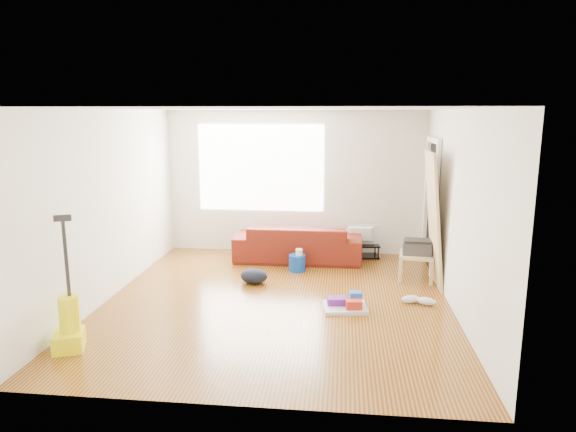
# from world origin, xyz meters

# --- Properties ---
(room) EXTENTS (4.51, 5.01, 2.51)m
(room) POSITION_xyz_m (0.07, 0.15, 1.25)
(room) COLOR #53280B
(room) RESTS_ON ground
(sofa) EXTENTS (2.12, 0.83, 0.62)m
(sofa) POSITION_xyz_m (0.11, 1.95, 0.00)
(sofa) COLOR #5F1309
(sofa) RESTS_ON ground
(tv_stand) EXTENTS (0.66, 0.43, 0.23)m
(tv_stand) POSITION_xyz_m (1.16, 2.22, 0.12)
(tv_stand) COLOR black
(tv_stand) RESTS_ON ground
(tv) EXTENTS (0.59, 0.08, 0.34)m
(tv) POSITION_xyz_m (1.16, 2.22, 0.40)
(tv) COLOR black
(tv) RESTS_ON tv_stand
(side_table) EXTENTS (0.55, 0.55, 0.40)m
(side_table) POSITION_xyz_m (1.95, 1.12, 0.33)
(side_table) COLOR tan
(side_table) RESTS_ON ground
(printer) EXTENTS (0.44, 0.35, 0.22)m
(printer) POSITION_xyz_m (1.95, 1.12, 0.50)
(printer) COLOR #313133
(printer) RESTS_ON side_table
(bucket) EXTENTS (0.26, 0.26, 0.26)m
(bucket) POSITION_xyz_m (0.15, 1.34, 0.00)
(bucket) COLOR #0B3DA1
(bucket) RESTS_ON ground
(toilet_paper) EXTENTS (0.11, 0.11, 0.10)m
(toilet_paper) POSITION_xyz_m (0.18, 1.34, 0.18)
(toilet_paper) COLOR silver
(toilet_paper) RESTS_ON bucket
(cleaning_tray) EXTENTS (0.60, 0.50, 0.20)m
(cleaning_tray) POSITION_xyz_m (0.91, -0.17, 0.06)
(cleaning_tray) COLOR silver
(cleaning_tray) RESTS_ON ground
(backpack) EXTENTS (0.46, 0.40, 0.22)m
(backpack) POSITION_xyz_m (-0.43, 0.68, 0.00)
(backpack) COLOR black
(backpack) RESTS_ON ground
(sneakers) EXTENTS (0.46, 0.24, 0.10)m
(sneakers) POSITION_xyz_m (1.85, 0.09, 0.05)
(sneakers) COLOR silver
(sneakers) RESTS_ON ground
(vacuum) EXTENTS (0.40, 0.43, 1.43)m
(vacuum) POSITION_xyz_m (-2.00, -1.61, 0.26)
(vacuum) COLOR yellow
(vacuum) RESTS_ON ground
(door_panel) EXTENTS (0.24, 0.77, 1.92)m
(door_panel) POSITION_xyz_m (2.13, 0.89, 0.00)
(door_panel) COLOR tan
(door_panel) RESTS_ON ground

